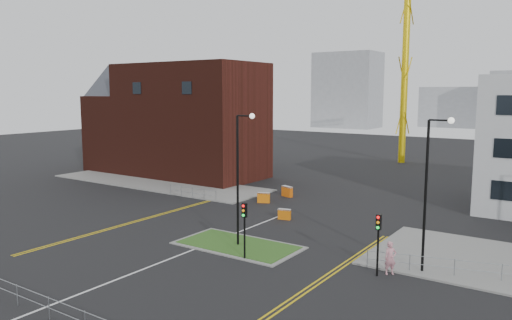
{
  "coord_description": "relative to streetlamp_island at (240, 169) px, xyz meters",
  "views": [
    {
      "loc": [
        21.81,
        -18.83,
        10.58
      ],
      "look_at": [
        -1.1,
        14.76,
        5.0
      ],
      "focal_mm": 35.0,
      "sensor_mm": 36.0,
      "label": 1
    }
  ],
  "objects": [
    {
      "name": "railing_front",
      "position": [
        -2.22,
        -14.0,
        -4.63
      ],
      "size": [
        24.05,
        0.05,
        1.1
      ],
      "color": "gray",
      "rests_on": "ground"
    },
    {
      "name": "pavement_left",
      "position": [
        -22.22,
        14.0,
        -5.35
      ],
      "size": [
        28.0,
        8.0,
        0.12
      ],
      "primitive_type": "cube",
      "color": "slate",
      "rests_on": "ground"
    },
    {
      "name": "grass_island",
      "position": [
        -0.22,
        0.0,
        -5.35
      ],
      "size": [
        8.0,
        4.0,
        0.12
      ],
      "primitive_type": "cube",
      "color": "#2C551C",
      "rests_on": "ground"
    },
    {
      "name": "yellow_left_a",
      "position": [
        -11.22,
        2.0,
        -5.41
      ],
      "size": [
        0.12,
        24.0,
        0.01
      ],
      "primitive_type": "cube",
      "color": "gold",
      "rests_on": "ground"
    },
    {
      "name": "barrier_right",
      "position": [
        -1.3,
        8.0,
        -4.93
      ],
      "size": [
        1.11,
        0.58,
        0.89
      ],
      "color": "orange",
      "rests_on": "ground"
    },
    {
      "name": "skyline_d",
      "position": [
        -10.22,
        132.0,
        0.59
      ],
      "size": [
        30.0,
        12.0,
        12.0
      ],
      "primitive_type": "cube",
      "color": "gray",
      "rests_on": "ground"
    },
    {
      "name": "streetlamp_island",
      "position": [
        0.0,
        0.0,
        0.0
      ],
      "size": [
        1.46,
        0.36,
        9.18
      ],
      "color": "black",
      "rests_on": "ground"
    },
    {
      "name": "brick_building",
      "position": [
        -25.19,
        20.0,
        1.44
      ],
      "size": [
        24.2,
        10.07,
        14.24
      ],
      "color": "#3E160F",
      "rests_on": "ground"
    },
    {
      "name": "ground",
      "position": [
        -2.22,
        -8.0,
        -5.41
      ],
      "size": [
        200.0,
        200.0,
        0.0
      ],
      "primitive_type": "plane",
      "color": "black",
      "rests_on": "ground"
    },
    {
      "name": "traffic_light_right",
      "position": [
        9.78,
        -0.02,
        -2.85
      ],
      "size": [
        0.28,
        0.33,
        3.65
      ],
      "color": "black",
      "rests_on": "ground"
    },
    {
      "name": "traffic_light_island",
      "position": [
        1.78,
        -2.02,
        -2.85
      ],
      "size": [
        0.28,
        0.33,
        3.65
      ],
      "color": "black",
      "rests_on": "ground"
    },
    {
      "name": "island_kerb",
      "position": [
        -0.22,
        0.0,
        -5.37
      ],
      "size": [
        8.6,
        4.6,
        0.08
      ],
      "primitive_type": "cube",
      "color": "slate",
      "rests_on": "ground"
    },
    {
      "name": "skyline_a",
      "position": [
        -42.22,
        112.0,
        5.59
      ],
      "size": [
        18.0,
        12.0,
        22.0
      ],
      "primitive_type": "cube",
      "color": "gray",
      "rests_on": "ground"
    },
    {
      "name": "railing_left",
      "position": [
        -13.22,
        10.0,
        -4.67
      ],
      "size": [
        6.05,
        0.05,
        1.1
      ],
      "color": "gray",
      "rests_on": "ground"
    },
    {
      "name": "yellow_right_b",
      "position": [
        7.58,
        -2.0,
        -5.41
      ],
      "size": [
        0.12,
        20.0,
        0.01
      ],
      "primitive_type": "cube",
      "color": "gold",
      "rests_on": "ground"
    },
    {
      "name": "yellow_right_a",
      "position": [
        7.28,
        -2.0,
        -5.41
      ],
      "size": [
        0.12,
        20.0,
        0.01
      ],
      "primitive_type": "cube",
      "color": "gold",
      "rests_on": "ground"
    },
    {
      "name": "pedestrian",
      "position": [
        10.31,
        0.67,
        -4.44
      ],
      "size": [
        0.84,
        0.83,
        1.95
      ],
      "primitive_type": "imported",
      "rotation": [
        0.0,
        0.0,
        0.75
      ],
      "color": "pink",
      "rests_on": "ground"
    },
    {
      "name": "barrier_left",
      "position": [
        -5.8,
        16.0,
        -4.83
      ],
      "size": [
        1.35,
        0.81,
        1.08
      ],
      "color": "#DD5B0C",
      "rests_on": "ground"
    },
    {
      "name": "centre_line",
      "position": [
        -2.22,
        -6.0,
        -5.41
      ],
      "size": [
        0.15,
        30.0,
        0.01
      ],
      "primitive_type": "cube",
      "color": "silver",
      "rests_on": "ground"
    },
    {
      "name": "streetlamp_right_near",
      "position": [
        12.0,
        2.0,
        0.0
      ],
      "size": [
        1.46,
        0.36,
        9.18
      ],
      "color": "black",
      "rests_on": "ground"
    },
    {
      "name": "yellow_left_b",
      "position": [
        -10.92,
        2.0,
        -5.41
      ],
      "size": [
        0.12,
        24.0,
        0.01
      ],
      "primitive_type": "cube",
      "color": "gold",
      "rests_on": "ground"
    },
    {
      "name": "barrier_mid",
      "position": [
        -6.22,
        12.31,
        -4.88
      ],
      "size": [
        1.24,
        0.81,
        0.99
      ],
      "color": "orange",
      "rests_on": "ground"
    }
  ]
}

